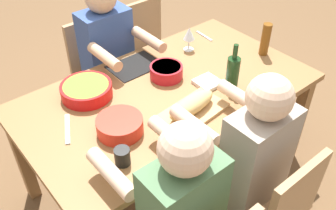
% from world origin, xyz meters
% --- Properties ---
extents(ground_plane, '(8.00, 8.00, 0.00)m').
position_xyz_m(ground_plane, '(0.00, 0.00, 0.00)').
color(ground_plane, brown).
extents(dining_table, '(1.74, 0.99, 0.74)m').
position_xyz_m(dining_table, '(0.00, 0.00, 0.66)').
color(dining_table, olive).
rests_on(dining_table, ground_plane).
extents(chair_far_center, '(0.40, 0.40, 0.85)m').
position_xyz_m(chair_far_center, '(0.00, 0.82, 0.48)').
color(chair_far_center, '#A87F56').
rests_on(chair_far_center, ground_plane).
extents(diner_far_center, '(0.41, 0.53, 1.20)m').
position_xyz_m(diner_far_center, '(-0.00, 0.63, 0.70)').
color(diner_far_center, '#2D2D38').
rests_on(diner_far_center, ground_plane).
extents(diner_far_right, '(0.41, 0.53, 1.20)m').
position_xyz_m(diner_far_right, '(0.48, 0.63, 0.70)').
color(diner_far_right, '#2D2D38').
rests_on(diner_far_right, ground_plane).
extents(chair_near_left, '(0.40, 0.40, 0.85)m').
position_xyz_m(chair_near_left, '(-0.48, -0.82, 0.48)').
color(chair_near_left, '#A87F56').
rests_on(chair_near_left, ground_plane).
extents(chair_near_center, '(0.40, 0.40, 0.85)m').
position_xyz_m(chair_near_center, '(0.00, -0.82, 0.48)').
color(chair_near_center, '#A87F56').
rests_on(chair_near_center, ground_plane).
extents(diner_near_center, '(0.41, 0.53, 1.20)m').
position_xyz_m(diner_near_center, '(0.00, -0.63, 0.70)').
color(diner_near_center, '#2D2D38').
rests_on(diner_near_center, ground_plane).
extents(serving_bowl_greens, '(0.24, 0.24, 0.08)m').
position_xyz_m(serving_bowl_greens, '(0.42, 0.12, 0.79)').
color(serving_bowl_greens, red).
rests_on(serving_bowl_greens, dining_table).
extents(serving_bowl_fruit, '(0.20, 0.20, 0.08)m').
position_xyz_m(serving_bowl_fruit, '(-0.08, -0.11, 0.79)').
color(serving_bowl_fruit, '#B21923').
rests_on(serving_bowl_fruit, dining_table).
extents(serving_bowl_salad, '(0.29, 0.29, 0.08)m').
position_xyz_m(serving_bowl_salad, '(0.39, -0.26, 0.78)').
color(serving_bowl_salad, red).
rests_on(serving_bowl_salad, dining_table).
extents(cutting_board, '(0.42, 0.26, 0.02)m').
position_xyz_m(cutting_board, '(0.04, 0.25, 0.75)').
color(cutting_board, tan).
rests_on(cutting_board, dining_table).
extents(bread_loaf, '(0.33, 0.14, 0.09)m').
position_xyz_m(bread_loaf, '(0.04, 0.25, 0.81)').
color(bread_loaf, tan).
rests_on(bread_loaf, cutting_board).
extents(wine_bottle, '(0.08, 0.08, 0.29)m').
position_xyz_m(wine_bottle, '(-0.31, 0.21, 0.85)').
color(wine_bottle, '#193819').
rests_on(wine_bottle, dining_table).
extents(beer_bottle, '(0.06, 0.06, 0.22)m').
position_xyz_m(beer_bottle, '(-0.76, 0.09, 0.85)').
color(beer_bottle, brown).
rests_on(beer_bottle, dining_table).
extents(wine_glass, '(0.08, 0.08, 0.17)m').
position_xyz_m(wine_glass, '(-0.41, -0.27, 0.86)').
color(wine_glass, silver).
rests_on(wine_glass, dining_table).
extents(cup_far_right, '(0.08, 0.08, 0.09)m').
position_xyz_m(cup_far_right, '(0.53, 0.30, 0.78)').
color(cup_far_right, black).
rests_on(cup_far_right, dining_table).
extents(fork_near_left, '(0.03, 0.17, 0.01)m').
position_xyz_m(fork_near_left, '(-0.62, -0.34, 0.74)').
color(fork_near_left, silver).
rests_on(fork_near_left, dining_table).
extents(placemat_near_center, '(0.32, 0.23, 0.01)m').
position_xyz_m(placemat_near_center, '(0.00, -0.34, 0.74)').
color(placemat_near_center, black).
rests_on(placemat_near_center, dining_table).
extents(carving_knife, '(0.13, 0.22, 0.01)m').
position_xyz_m(carving_knife, '(0.62, -0.07, 0.74)').
color(carving_knife, silver).
rests_on(carving_knife, dining_table).
extents(napkin_stack, '(0.14, 0.14, 0.02)m').
position_xyz_m(napkin_stack, '(-0.22, 0.10, 0.75)').
color(napkin_stack, white).
rests_on(napkin_stack, dining_table).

